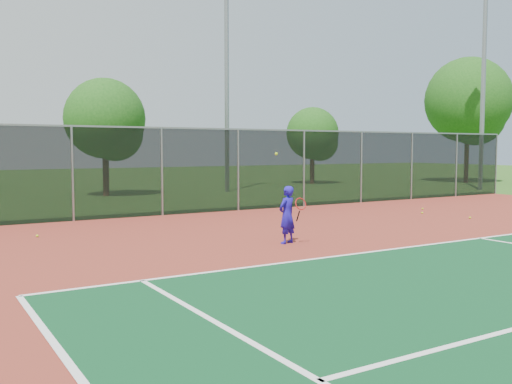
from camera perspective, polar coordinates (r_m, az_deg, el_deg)
court_apron at (r=13.50m, az=19.70°, el=-5.72°), size 30.00×20.00×0.02m
fence_back at (r=21.08m, az=-1.80°, el=2.33°), size 30.00×0.06×3.03m
tennis_player at (r=13.77m, az=3.13°, el=-2.27°), size 0.60×0.65×2.20m
practice_ball_1 at (r=15.84m, az=-21.03°, el=-4.12°), size 0.07×0.07×0.07m
practice_ball_3 at (r=20.88m, az=16.28°, el=-2.01°), size 0.07×0.07×0.07m
practice_ball_4 at (r=19.92m, az=20.61°, el=-2.42°), size 0.07×0.07×0.07m
practice_ball_6 at (r=22.29m, az=16.32°, el=-1.62°), size 0.07×0.07×0.07m
floodlight_n at (r=30.83m, az=-2.95°, el=13.49°), size 0.90×0.40×12.84m
floodlight_ne at (r=34.56m, az=21.84°, el=12.20°), size 0.90×0.40×12.84m
tree_back_left at (r=28.54m, az=-14.65°, el=6.76°), size 3.88×3.88×5.69m
tree_back_mid at (r=37.50m, az=5.85°, el=5.61°), size 3.40×3.40×5.00m
tree_back_right at (r=41.47m, az=20.60°, el=8.23°), size 5.75×5.75×8.44m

